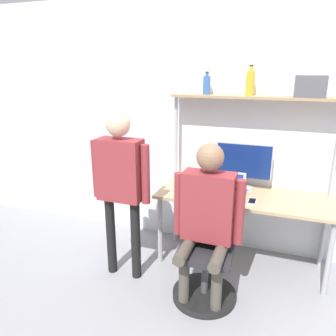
{
  "coord_description": "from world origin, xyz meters",
  "views": [
    {
      "loc": [
        0.33,
        -2.74,
        1.96
      ],
      "look_at": [
        -0.63,
        -0.12,
        1.11
      ],
      "focal_mm": 35.0,
      "sensor_mm": 36.0,
      "label": 1
    }
  ],
  "objects_px": {
    "laptop": "(226,191)",
    "bottle_blue": "(207,85)",
    "storage_box": "(310,86)",
    "bottle_amber": "(250,83)",
    "person_seated": "(207,212)",
    "cell_phone": "(252,201)",
    "person_standing": "(120,176)",
    "office_chair": "(206,266)",
    "monitor": "(243,164)"
  },
  "relations": [
    {
      "from": "office_chair",
      "to": "person_seated",
      "type": "height_order",
      "value": "person_seated"
    },
    {
      "from": "cell_phone",
      "to": "bottle_blue",
      "type": "height_order",
      "value": "bottle_blue"
    },
    {
      "from": "cell_phone",
      "to": "bottle_blue",
      "type": "relative_size",
      "value": 0.67
    },
    {
      "from": "cell_phone",
      "to": "storage_box",
      "type": "distance_m",
      "value": 1.17
    },
    {
      "from": "person_seated",
      "to": "laptop",
      "type": "bearing_deg",
      "value": 84.69
    },
    {
      "from": "laptop",
      "to": "office_chair",
      "type": "distance_m",
      "value": 0.75
    },
    {
      "from": "bottle_amber",
      "to": "laptop",
      "type": "bearing_deg",
      "value": -110.64
    },
    {
      "from": "monitor",
      "to": "person_standing",
      "type": "bearing_deg",
      "value": -141.92
    },
    {
      "from": "monitor",
      "to": "office_chair",
      "type": "height_order",
      "value": "monitor"
    },
    {
      "from": "monitor",
      "to": "cell_phone",
      "type": "xyz_separation_m",
      "value": [
        0.14,
        -0.33,
        -0.26
      ]
    },
    {
      "from": "office_chair",
      "to": "bottle_amber",
      "type": "height_order",
      "value": "bottle_amber"
    },
    {
      "from": "person_standing",
      "to": "storage_box",
      "type": "xyz_separation_m",
      "value": [
        1.53,
        0.8,
        0.78
      ]
    },
    {
      "from": "bottle_amber",
      "to": "storage_box",
      "type": "xyz_separation_m",
      "value": [
        0.53,
        -0.0,
        -0.02
      ]
    },
    {
      "from": "storage_box",
      "to": "monitor",
      "type": "bearing_deg",
      "value": -177.73
    },
    {
      "from": "laptop",
      "to": "bottle_blue",
      "type": "bearing_deg",
      "value": 133.9
    },
    {
      "from": "office_chair",
      "to": "person_seated",
      "type": "relative_size",
      "value": 0.67
    },
    {
      "from": "person_standing",
      "to": "bottle_amber",
      "type": "distance_m",
      "value": 1.52
    },
    {
      "from": "bottle_amber",
      "to": "person_seated",
      "type": "bearing_deg",
      "value": -101.0
    },
    {
      "from": "laptop",
      "to": "office_chair",
      "type": "height_order",
      "value": "laptop"
    },
    {
      "from": "laptop",
      "to": "bottle_blue",
      "type": "distance_m",
      "value": 1.07
    },
    {
      "from": "person_seated",
      "to": "bottle_blue",
      "type": "bearing_deg",
      "value": 105.88
    },
    {
      "from": "bottle_blue",
      "to": "storage_box",
      "type": "relative_size",
      "value": 0.83
    },
    {
      "from": "laptop",
      "to": "bottle_amber",
      "type": "bearing_deg",
      "value": 69.36
    },
    {
      "from": "office_chair",
      "to": "bottle_blue",
      "type": "xyz_separation_m",
      "value": [
        -0.25,
        0.84,
        1.51
      ]
    },
    {
      "from": "cell_phone",
      "to": "person_standing",
      "type": "xyz_separation_m",
      "value": [
        -1.14,
        -0.45,
        0.26
      ]
    },
    {
      "from": "monitor",
      "to": "bottle_blue",
      "type": "xyz_separation_m",
      "value": [
        -0.42,
        0.02,
        0.78
      ]
    },
    {
      "from": "laptop",
      "to": "person_seated",
      "type": "relative_size",
      "value": 0.24
    },
    {
      "from": "storage_box",
      "to": "bottle_amber",
      "type": "bearing_deg",
      "value": 180.0
    },
    {
      "from": "laptop",
      "to": "person_seated",
      "type": "height_order",
      "value": "person_seated"
    },
    {
      "from": "cell_phone",
      "to": "bottle_amber",
      "type": "xyz_separation_m",
      "value": [
        -0.13,
        0.35,
        1.06
      ]
    },
    {
      "from": "monitor",
      "to": "cell_phone",
      "type": "bearing_deg",
      "value": -66.81
    },
    {
      "from": "person_seated",
      "to": "person_standing",
      "type": "distance_m",
      "value": 0.85
    },
    {
      "from": "bottle_amber",
      "to": "storage_box",
      "type": "relative_size",
      "value": 1.07
    },
    {
      "from": "monitor",
      "to": "office_chair",
      "type": "xyz_separation_m",
      "value": [
        -0.17,
        -0.82,
        -0.73
      ]
    },
    {
      "from": "monitor",
      "to": "laptop",
      "type": "distance_m",
      "value": 0.37
    },
    {
      "from": "cell_phone",
      "to": "bottle_amber",
      "type": "relative_size",
      "value": 0.53
    },
    {
      "from": "monitor",
      "to": "office_chair",
      "type": "bearing_deg",
      "value": -101.51
    },
    {
      "from": "bottle_blue",
      "to": "person_seated",
      "type": "bearing_deg",
      "value": -74.12
    },
    {
      "from": "monitor",
      "to": "storage_box",
      "type": "bearing_deg",
      "value": 2.27
    },
    {
      "from": "laptop",
      "to": "bottle_blue",
      "type": "xyz_separation_m",
      "value": [
        -0.3,
        0.32,
        0.98
      ]
    },
    {
      "from": "storage_box",
      "to": "person_seated",
      "type": "bearing_deg",
      "value": -128.51
    },
    {
      "from": "bottle_blue",
      "to": "bottle_amber",
      "type": "relative_size",
      "value": 0.78
    },
    {
      "from": "bottle_blue",
      "to": "bottle_amber",
      "type": "bearing_deg",
      "value": 0.0
    },
    {
      "from": "bottle_amber",
      "to": "monitor",
      "type": "bearing_deg",
      "value": -110.05
    },
    {
      "from": "laptop",
      "to": "person_standing",
      "type": "distance_m",
      "value": 1.03
    },
    {
      "from": "laptop",
      "to": "person_standing",
      "type": "bearing_deg",
      "value": -151.26
    },
    {
      "from": "person_standing",
      "to": "storage_box",
      "type": "bearing_deg",
      "value": 27.56
    },
    {
      "from": "bottle_blue",
      "to": "storage_box",
      "type": "bearing_deg",
      "value": 0.0
    },
    {
      "from": "cell_phone",
      "to": "person_seated",
      "type": "relative_size",
      "value": 0.11
    },
    {
      "from": "monitor",
      "to": "person_seated",
      "type": "relative_size",
      "value": 0.4
    }
  ]
}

